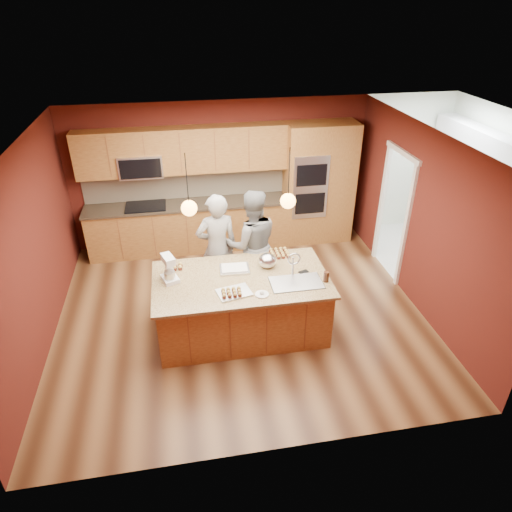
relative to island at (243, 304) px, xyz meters
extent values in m
plane|color=#432514|center=(0.03, 0.42, -0.46)|extent=(5.50, 5.50, 0.00)
plane|color=white|center=(0.03, 0.42, 2.24)|extent=(5.50, 5.50, 0.00)
plane|color=#4E1812|center=(0.03, 2.92, 0.89)|extent=(5.50, 0.00, 5.50)
plane|color=#4E1812|center=(0.03, -2.08, 0.89)|extent=(5.50, 0.00, 5.50)
plane|color=#4E1812|center=(-2.72, 0.42, 0.89)|extent=(0.00, 5.00, 5.00)
plane|color=#4E1812|center=(2.78, 0.42, 0.89)|extent=(0.00, 5.00, 5.00)
cube|color=brown|center=(-0.62, 2.62, -0.01)|extent=(3.70, 0.60, 0.90)
cube|color=black|center=(-0.62, 2.61, 0.46)|extent=(3.74, 0.64, 0.04)
cube|color=beige|center=(-0.62, 2.90, 0.76)|extent=(3.70, 0.03, 0.56)
cube|color=brown|center=(-0.62, 2.74, 1.44)|extent=(3.70, 0.36, 0.80)
cube|color=black|center=(-1.37, 2.60, 0.49)|extent=(0.72, 0.52, 0.03)
cube|color=silver|center=(-1.37, 2.72, 1.22)|extent=(0.76, 0.40, 0.40)
cube|color=brown|center=(1.63, 2.62, 0.69)|extent=(0.80, 0.60, 2.30)
cube|color=silver|center=(1.63, 2.32, 0.74)|extent=(0.66, 0.04, 1.20)
cube|color=brown|center=(2.28, 2.62, 0.69)|extent=(0.50, 0.60, 2.30)
plane|color=beige|center=(3.68, 1.62, -0.46)|extent=(2.60, 2.60, 0.00)
plane|color=silver|center=(4.58, 1.62, 0.89)|extent=(0.00, 2.70, 2.70)
cube|color=silver|center=(4.38, 1.62, 1.49)|extent=(0.35, 2.40, 0.75)
cylinder|color=black|center=(-0.64, 0.00, 1.89)|extent=(0.01, 0.01, 0.70)
sphere|color=#F9A243|center=(-0.64, 0.00, 1.54)|extent=(0.20, 0.20, 0.20)
cylinder|color=black|center=(0.61, 0.00, 1.89)|extent=(0.01, 0.01, 0.70)
sphere|color=#F9A243|center=(0.61, 0.00, 1.54)|extent=(0.20, 0.20, 0.20)
cube|color=brown|center=(-0.02, 0.00, -0.03)|extent=(2.32, 1.26, 0.85)
cube|color=tan|center=(-0.02, 0.00, 0.42)|extent=(2.42, 1.36, 0.04)
cube|color=silver|center=(0.71, -0.24, 0.36)|extent=(0.70, 0.41, 0.18)
imported|color=black|center=(-0.25, 0.93, 0.43)|extent=(0.70, 0.50, 1.77)
imported|color=slate|center=(0.30, 0.93, 0.44)|extent=(0.88, 0.69, 1.79)
cube|color=white|center=(-0.98, 0.12, 0.46)|extent=(0.27, 0.31, 0.06)
cube|color=white|center=(-0.98, 0.23, 0.62)|extent=(0.12, 0.11, 0.26)
cube|color=white|center=(-0.98, 0.14, 0.76)|extent=(0.21, 0.29, 0.10)
cylinder|color=silver|center=(-0.98, 0.08, 0.53)|extent=(0.15, 0.15, 0.14)
cube|color=silver|center=(-0.07, 0.23, 0.45)|extent=(0.43, 0.33, 0.03)
cube|color=white|center=(-0.07, 0.23, 0.47)|extent=(0.37, 0.27, 0.02)
cube|color=silver|center=(-0.16, -0.33, 0.45)|extent=(0.49, 0.39, 0.02)
ellipsoid|color=silver|center=(0.41, 0.24, 0.54)|extent=(0.25, 0.25, 0.22)
cylinder|color=silver|center=(0.20, -0.43, 0.44)|extent=(0.18, 0.18, 0.01)
cylinder|color=#3B2013|center=(1.12, -0.27, 0.51)|extent=(0.08, 0.08, 0.15)
cube|color=black|center=(0.88, 0.01, 0.44)|extent=(0.16, 0.11, 0.01)
cube|color=white|center=(4.25, 1.25, 0.07)|extent=(0.70, 0.72, 1.05)
cube|color=white|center=(4.23, 1.90, 0.00)|extent=(0.66, 0.67, 0.92)
camera|label=1|loc=(-0.74, -5.23, 3.87)|focal=32.00mm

